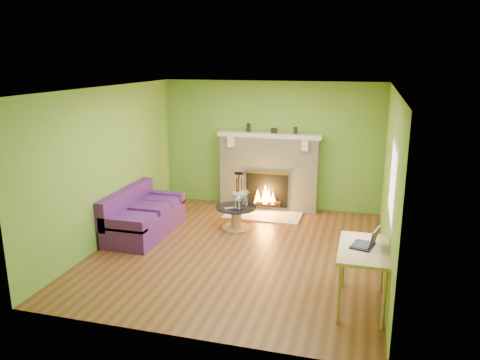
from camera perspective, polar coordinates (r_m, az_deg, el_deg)
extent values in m
plane|color=#582F19|center=(7.69, -0.16, -8.63)|extent=(5.00, 5.00, 0.00)
plane|color=white|center=(7.07, -0.18, 11.09)|extent=(5.00, 5.00, 0.00)
plane|color=#5F922F|center=(9.65, 3.82, 4.25)|extent=(5.00, 0.00, 5.00)
plane|color=#5F922F|center=(5.01, -7.88, -5.83)|extent=(5.00, 0.00, 5.00)
plane|color=#5F922F|center=(8.15, -15.60, 1.79)|extent=(0.00, 5.00, 5.00)
plane|color=#5F922F|center=(7.03, 17.79, -0.39)|extent=(0.00, 5.00, 5.00)
plane|color=silver|center=(6.10, 18.16, -0.24)|extent=(0.00, 1.20, 1.20)
plane|color=white|center=(6.10, 18.08, -0.24)|extent=(0.00, 1.06, 1.06)
cube|color=#BEB59D|center=(9.60, 3.55, 0.84)|extent=(2.00, 0.35, 1.50)
cube|color=black|center=(9.50, 3.28, -1.24)|extent=(0.85, 0.03, 0.68)
cube|color=#BB8D2E|center=(9.40, 3.31, 0.86)|extent=(0.91, 0.02, 0.04)
cylinder|color=black|center=(9.55, 3.21, -2.91)|extent=(0.55, 0.07, 0.07)
cube|color=beige|center=(9.41, 3.59, 5.47)|extent=(2.10, 0.28, 0.08)
cube|color=beige|center=(9.44, -1.13, 4.66)|extent=(0.12, 0.10, 0.20)
cube|color=beige|center=(9.13, 7.95, 4.18)|extent=(0.12, 0.10, 0.20)
cube|color=beige|center=(9.31, 2.81, -4.30)|extent=(1.50, 0.75, 0.03)
cube|color=beige|center=(9.41, 3.59, 5.47)|extent=(2.10, 0.28, 0.08)
cube|color=#411961|center=(8.50, -11.42, -5.16)|extent=(0.80, 1.77, 0.40)
cube|color=#411961|center=(8.55, -13.69, -2.72)|extent=(0.18, 1.77, 0.50)
cube|color=#411961|center=(7.76, -14.14, -5.27)|extent=(0.80, 0.18, 0.20)
cube|color=#411961|center=(9.10, -9.27, -2.03)|extent=(0.80, 0.18, 0.20)
cube|color=#411961|center=(7.98, -12.82, -4.63)|extent=(0.64, 0.47, 0.11)
cube|color=#411961|center=(8.47, -10.96, -3.37)|extent=(0.64, 0.47, 0.11)
cube|color=#411961|center=(8.90, -9.55, -2.42)|extent=(0.64, 0.47, 0.11)
cylinder|color=tan|center=(8.65, -0.46, -5.82)|extent=(0.51, 0.51, 0.03)
cylinder|color=tan|center=(8.58, -0.47, -4.62)|extent=(0.18, 0.18, 0.36)
cylinder|color=black|center=(8.52, -0.47, -3.37)|extent=(0.73, 0.73, 0.02)
cube|color=tan|center=(6.00, 14.90, -8.19)|extent=(0.61, 1.06, 0.04)
cylinder|color=tan|center=(5.73, 11.95, -13.44)|extent=(0.05, 0.05, 0.74)
cylinder|color=tan|center=(5.74, 17.17, -13.78)|extent=(0.05, 0.05, 0.74)
cylinder|color=tan|center=(6.59, 12.50, -9.60)|extent=(0.05, 0.05, 0.74)
cylinder|color=tan|center=(6.60, 16.98, -9.90)|extent=(0.05, 0.05, 0.74)
cube|color=#97979A|center=(8.43, -1.35, -3.43)|extent=(0.16, 0.14, 0.02)
cube|color=black|center=(8.34, -0.67, -3.63)|extent=(0.16, 0.05, 0.02)
cylinder|color=black|center=(9.52, 1.03, 6.39)|extent=(0.08, 0.08, 0.18)
cylinder|color=black|center=(9.33, 6.79, 6.00)|extent=(0.07, 0.07, 0.14)
cube|color=black|center=(9.41, 4.19, 6.01)|extent=(0.12, 0.08, 0.10)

